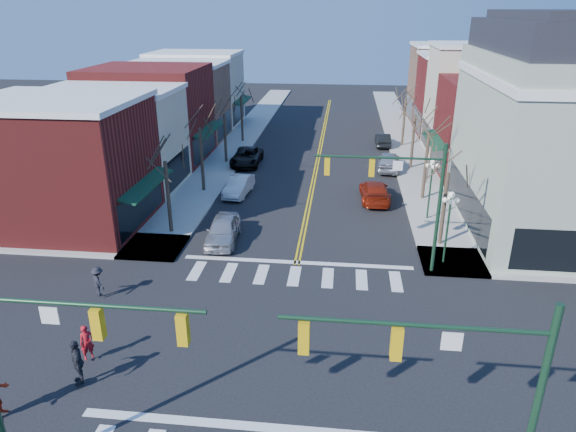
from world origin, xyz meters
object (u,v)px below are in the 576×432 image
(car_right_far, at_px, (383,140))
(pedestrian_dark_a, at_px, (77,362))
(car_left_far, at_px, (247,157))
(car_right_near, at_px, (375,191))
(pedestrian_dark_b, at_px, (98,281))
(car_left_near, at_px, (223,230))
(car_left_mid, at_px, (239,186))
(car_right_mid, at_px, (389,161))
(pedestrian_red_a, at_px, (87,342))
(lamppost_midblock, at_px, (431,179))
(lamppost_corner, at_px, (449,216))

(car_right_far, relative_size, pedestrian_dark_a, 2.14)
(car_left_far, height_order, car_right_far, car_left_far)
(car_right_near, distance_m, pedestrian_dark_b, 21.02)
(car_left_near, distance_m, pedestrian_dark_a, 13.59)
(car_left_mid, height_order, car_left_far, car_left_far)
(pedestrian_dark_a, bearing_deg, car_right_mid, 124.36)
(car_left_near, bearing_deg, car_right_far, 62.61)
(pedestrian_red_a, bearing_deg, lamppost_midblock, 5.93)
(car_right_near, bearing_deg, car_left_mid, -3.52)
(lamppost_midblock, xyz_separation_m, car_left_far, (-14.60, 11.71, -2.22))
(lamppost_midblock, bearing_deg, lamppost_corner, -90.00)
(car_left_far, bearing_deg, lamppost_midblock, -39.16)
(car_left_near, relative_size, car_right_mid, 0.95)
(car_left_far, bearing_deg, lamppost_corner, -51.70)
(lamppost_corner, height_order, car_right_mid, lamppost_corner)
(car_left_near, xyz_separation_m, car_left_far, (-1.60, 16.59, -0.03))
(car_left_near, xyz_separation_m, car_right_mid, (11.20, 16.27, 0.04))
(pedestrian_dark_a, relative_size, pedestrian_dark_b, 1.22)
(car_right_near, relative_size, pedestrian_red_a, 3.31)
(car_left_mid, bearing_deg, car_left_near, -80.16)
(pedestrian_dark_b, bearing_deg, car_right_near, -89.65)
(car_right_far, bearing_deg, pedestrian_dark_b, 62.35)
(car_right_mid, height_order, pedestrian_dark_b, pedestrian_dark_b)
(car_right_mid, relative_size, car_right_far, 1.19)
(car_left_mid, height_order, pedestrian_red_a, pedestrian_red_a)
(lamppost_corner, bearing_deg, pedestrian_red_a, -146.90)
(lamppost_midblock, distance_m, car_right_far, 20.08)
(car_left_far, relative_size, car_right_near, 1.06)
(car_left_far, height_order, pedestrian_dark_a, pedestrian_dark_a)
(lamppost_corner, distance_m, pedestrian_dark_a, 19.53)
(lamppost_midblock, height_order, car_right_near, lamppost_midblock)
(car_right_near, distance_m, pedestrian_red_a, 23.77)
(car_left_near, height_order, car_left_far, car_left_near)
(pedestrian_dark_a, bearing_deg, car_right_far, 129.40)
(car_left_mid, distance_m, pedestrian_dark_b, 16.18)
(car_right_far, height_order, pedestrian_dark_a, pedestrian_dark_a)
(car_left_mid, xyz_separation_m, car_left_far, (-0.87, 8.06, 0.04))
(pedestrian_dark_b, bearing_deg, pedestrian_dark_a, 151.64)
(lamppost_midblock, distance_m, car_left_mid, 14.38)
(lamppost_corner, distance_m, lamppost_midblock, 6.50)
(car_right_far, distance_m, pedestrian_dark_b, 35.62)
(pedestrian_dark_a, bearing_deg, pedestrian_dark_b, 167.96)
(car_right_far, xyz_separation_m, pedestrian_dark_a, (-13.70, -38.10, 0.42))
(lamppost_corner, bearing_deg, pedestrian_dark_a, -142.86)
(lamppost_corner, xyz_separation_m, car_right_mid, (-1.80, 17.89, -2.15))
(car_right_mid, relative_size, pedestrian_red_a, 3.16)
(car_left_far, relative_size, pedestrian_dark_a, 2.85)
(car_right_near, height_order, pedestrian_dark_a, pedestrian_dark_a)
(car_left_mid, relative_size, car_right_mid, 0.89)
(car_left_mid, relative_size, car_right_far, 1.06)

